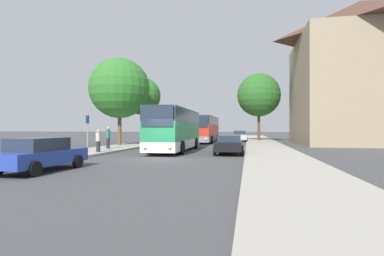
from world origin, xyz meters
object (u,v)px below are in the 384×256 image
at_px(tree_left_near, 142,96).
at_px(tree_left_far, 120,88).
at_px(parked_car_left_curb, 40,154).
at_px(pedestrian_waiting_near, 108,137).
at_px(bus_middle, 205,129).
at_px(bus_stop_sign, 87,129).
at_px(bus_front, 175,129).
at_px(pedestrian_waiting_far, 98,141).
at_px(parked_car_right_near, 229,144).
at_px(parked_car_right_far, 240,136).
at_px(tree_right_near, 259,95).

distance_m(tree_left_near, tree_left_far, 6.45).
bearing_deg(parked_car_left_curb, pedestrian_waiting_near, 106.41).
xyz_separation_m(parked_car_left_curb, pedestrian_waiting_near, (-3.00, 12.50, 0.34)).
relative_size(bus_middle, bus_stop_sign, 4.11).
relative_size(bus_front, bus_stop_sign, 3.94).
bearing_deg(tree_left_far, pedestrian_waiting_far, -75.26).
xyz_separation_m(pedestrian_waiting_far, tree_left_near, (-2.29, 15.42, 5.00)).
xyz_separation_m(pedestrian_waiting_near, pedestrian_waiting_far, (1.02, -3.63, -0.13)).
relative_size(parked_car_right_near, bus_stop_sign, 1.69).
distance_m(pedestrian_waiting_near, tree_left_near, 12.82).
bearing_deg(bus_stop_sign, bus_front, 30.94).
height_order(parked_car_left_curb, parked_car_right_near, parked_car_left_curb).
bearing_deg(parked_car_right_near, pedestrian_waiting_near, -10.91).
bearing_deg(bus_middle, tree_left_near, -154.09).
distance_m(parked_car_left_curb, parked_car_right_near, 13.02).
relative_size(bus_middle, pedestrian_waiting_far, 6.90).
height_order(bus_middle, bus_stop_sign, bus_middle).
xyz_separation_m(bus_middle, parked_car_left_curb, (-3.32, -28.01, -1.09)).
height_order(bus_stop_sign, tree_left_far, tree_left_far).
bearing_deg(bus_stop_sign, tree_left_far, 99.04).
xyz_separation_m(parked_car_right_far, pedestrian_waiting_near, (-10.74, -20.08, 0.30)).
bearing_deg(tree_right_near, pedestrian_waiting_near, -122.92).
bearing_deg(tree_left_far, bus_stop_sign, -80.96).
height_order(pedestrian_waiting_near, tree_left_far, tree_left_far).
xyz_separation_m(tree_left_far, tree_right_near, (14.86, 15.53, 0.68)).
bearing_deg(parked_car_left_curb, bus_front, 79.46).
bearing_deg(parked_car_left_curb, tree_left_near, 102.88).
bearing_deg(pedestrian_waiting_far, tree_left_far, -72.65).
xyz_separation_m(parked_car_right_near, bus_stop_sign, (-10.54, -1.56, 1.13)).
bearing_deg(tree_left_near, tree_left_far, -90.66).
height_order(parked_car_right_far, bus_stop_sign, bus_stop_sign).
height_order(tree_left_near, tree_left_far, tree_left_far).
distance_m(parked_car_left_curb, pedestrian_waiting_far, 9.09).
bearing_deg(bus_front, parked_car_left_curb, -104.45).
bearing_deg(parked_car_left_curb, parked_car_right_far, 79.54).
relative_size(parked_car_left_curb, pedestrian_waiting_near, 2.40).
xyz_separation_m(tree_left_near, tree_left_far, (-0.07, -6.45, 0.14)).
height_order(bus_middle, parked_car_right_near, bus_middle).
bearing_deg(pedestrian_waiting_near, bus_stop_sign, -7.34).
bearing_deg(bus_middle, pedestrian_waiting_near, -112.39).
bearing_deg(parked_car_right_near, bus_stop_sign, 7.78).
xyz_separation_m(pedestrian_waiting_near, tree_right_near, (13.51, 20.87, 5.69)).
bearing_deg(tree_right_near, bus_front, -109.85).
distance_m(bus_front, pedestrian_waiting_near, 6.05).
bearing_deg(bus_stop_sign, parked_car_right_near, 8.40).
height_order(bus_stop_sign, pedestrian_waiting_far, bus_stop_sign).
distance_m(bus_middle, parked_car_right_near, 17.99).
bearing_deg(parked_car_right_near, bus_front, -24.22).
bearing_deg(bus_stop_sign, tree_left_near, 94.98).
bearing_deg(parked_car_right_far, parked_car_right_near, 87.41).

